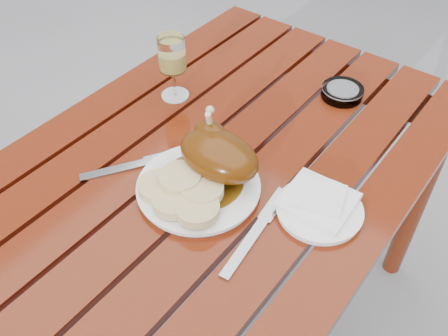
# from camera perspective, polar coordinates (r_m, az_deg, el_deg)

# --- Properties ---
(ground) EXTENTS (60.00, 60.00, 0.00)m
(ground) POSITION_cam_1_polar(r_m,az_deg,el_deg) (1.71, -0.44, -17.38)
(ground) COLOR slate
(ground) RESTS_ON ground
(table) EXTENTS (0.80, 1.20, 0.75)m
(table) POSITION_cam_1_polar(r_m,az_deg,el_deg) (1.39, -0.53, -9.99)
(table) COLOR maroon
(table) RESTS_ON ground
(dinner_plate) EXTENTS (0.32, 0.32, 0.02)m
(dinner_plate) POSITION_cam_1_polar(r_m,az_deg,el_deg) (1.03, -2.92, -2.25)
(dinner_plate) COLOR white
(dinner_plate) RESTS_ON table
(roast_duck) EXTENTS (0.19, 0.18, 0.13)m
(roast_duck) POSITION_cam_1_polar(r_m,az_deg,el_deg) (1.02, -0.81, 1.64)
(roast_duck) COLOR #57350A
(roast_duck) RESTS_ON dinner_plate
(bread_dumplings) EXTENTS (0.19, 0.14, 0.04)m
(bread_dumplings) POSITION_cam_1_polar(r_m,az_deg,el_deg) (0.98, -4.78, -2.80)
(bread_dumplings) COLOR tan
(bread_dumplings) RESTS_ON dinner_plate
(wine_glass) EXTENTS (0.08, 0.08, 0.16)m
(wine_glass) POSITION_cam_1_polar(r_m,az_deg,el_deg) (1.24, -5.84, 11.30)
(wine_glass) COLOR #EBDB6A
(wine_glass) RESTS_ON table
(side_plate) EXTENTS (0.18, 0.18, 0.01)m
(side_plate) POSITION_cam_1_polar(r_m,az_deg,el_deg) (1.00, 10.84, -4.75)
(side_plate) COLOR white
(side_plate) RESTS_ON table
(napkin) EXTENTS (0.14, 0.13, 0.01)m
(napkin) POSITION_cam_1_polar(r_m,az_deg,el_deg) (1.00, 10.73, -3.67)
(napkin) COLOR white
(napkin) RESTS_ON side_plate
(ashtray) EXTENTS (0.14, 0.14, 0.03)m
(ashtray) POSITION_cam_1_polar(r_m,az_deg,el_deg) (1.31, 13.35, 8.44)
(ashtray) COLOR #B2B7BC
(ashtray) RESTS_ON table
(fork) EXTENTS (0.11, 0.16, 0.01)m
(fork) POSITION_cam_1_polar(r_m,az_deg,el_deg) (1.10, -11.76, -0.07)
(fork) COLOR gray
(fork) RESTS_ON table
(knife) EXTENTS (0.04, 0.21, 0.01)m
(knife) POSITION_cam_1_polar(r_m,az_deg,el_deg) (0.95, 3.21, -7.92)
(knife) COLOR gray
(knife) RESTS_ON table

